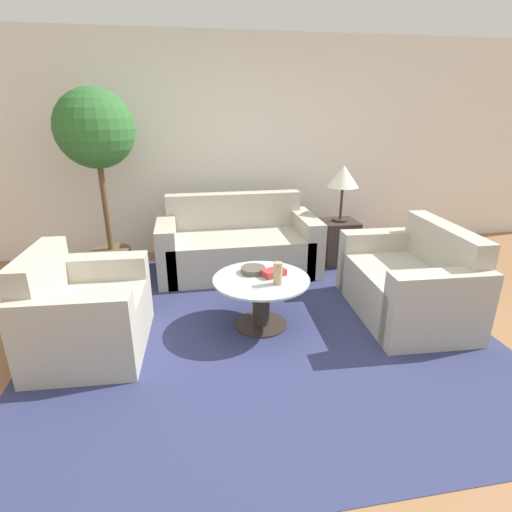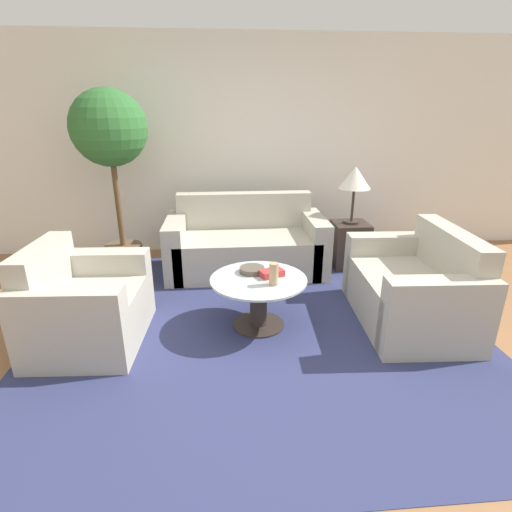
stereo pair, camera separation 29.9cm
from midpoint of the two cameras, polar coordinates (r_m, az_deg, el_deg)
ground_plane at (r=3.03m, az=4.72°, el=-15.51°), size 14.00×14.00×0.00m
wall_back at (r=5.14m, az=0.17°, el=15.16°), size 10.00×0.06×2.60m
rug at (r=3.51m, az=2.82°, el=-9.86°), size 3.70×3.48×0.01m
sofa_main at (r=4.59m, az=0.39°, el=1.51°), size 1.76×0.86×0.84m
armchair at (r=3.40m, az=-21.27°, el=-6.99°), size 0.84×1.01×0.81m
loveseat at (r=3.79m, az=24.02°, el=-4.55°), size 0.88×1.31×0.83m
coffee_table at (r=3.38m, az=2.91°, el=-5.72°), size 0.81×0.81×0.44m
side_table at (r=4.85m, az=14.92°, el=1.59°), size 0.40×0.40×0.52m
table_lamp at (r=4.67m, az=15.78°, el=10.53°), size 0.36×0.36×0.64m
potted_plant at (r=4.55m, az=-18.27°, el=15.25°), size 0.79×0.79×1.97m
vase at (r=3.17m, az=5.26°, el=-2.63°), size 0.07×0.07×0.18m
bowl at (r=3.42m, az=1.93°, el=-2.03°), size 0.21×0.21×0.05m
book_stack at (r=3.35m, az=4.82°, el=-2.50°), size 0.23×0.18×0.06m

